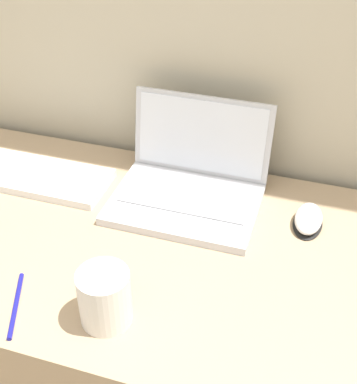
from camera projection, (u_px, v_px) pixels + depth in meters
The scene contains 6 objects.
desk at pixel (134, 342), 1.38m from camera, with size 1.39×0.67×0.72m.
laptop at pixel (190, 181), 1.26m from camera, with size 0.34×0.29×0.21m.
drink_cup at pixel (105, 297), 0.96m from camera, with size 0.10×0.10×0.11m.
computer_mouse at pixel (308, 219), 1.20m from camera, with size 0.07×0.12×0.04m.
external_keyboard at pixel (35, 176), 1.34m from camera, with size 0.38×0.15×0.02m.
pen at pixel (16, 305), 1.01m from camera, with size 0.07×0.15×0.01m.
Camera 1 is at (0.37, -0.47, 1.50)m, focal length 50.00 mm.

